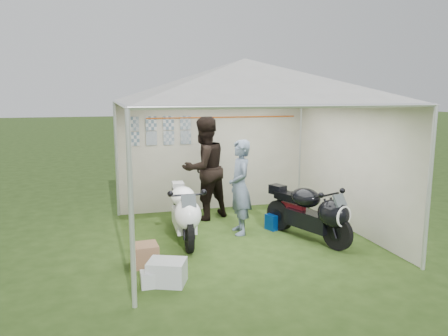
{
  "coord_description": "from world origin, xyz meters",
  "views": [
    {
      "loc": [
        -2.3,
        -6.83,
        2.47
      ],
      "look_at": [
        -0.25,
        0.35,
        1.17
      ],
      "focal_mm": 35.0,
      "sensor_mm": 36.0,
      "label": 1
    }
  ],
  "objects_px": {
    "motorcycle_white": "(184,211)",
    "crate_1": "(145,255)",
    "equipment_box": "(293,206)",
    "crate_0": "(167,272)",
    "person_dark_jacket": "(204,168)",
    "motorcycle_black": "(312,212)",
    "canopy_tent": "(244,85)",
    "paddock_stand": "(276,221)",
    "crate_2": "(151,279)",
    "person_blue_jacket": "(240,187)"
  },
  "relations": [
    {
      "from": "motorcycle_white",
      "to": "equipment_box",
      "type": "distance_m",
      "value": 2.44
    },
    {
      "from": "motorcycle_black",
      "to": "crate_0",
      "type": "height_order",
      "value": "motorcycle_black"
    },
    {
      "from": "motorcycle_white",
      "to": "motorcycle_black",
      "type": "xyz_separation_m",
      "value": [
        2.04,
        -0.59,
        -0.01
      ]
    },
    {
      "from": "crate_0",
      "to": "motorcycle_black",
      "type": "bearing_deg",
      "value": 21.23
    },
    {
      "from": "crate_1",
      "to": "crate_2",
      "type": "bearing_deg",
      "value": -90.0
    },
    {
      "from": "equipment_box",
      "to": "crate_1",
      "type": "bearing_deg",
      "value": -152.0
    },
    {
      "from": "person_dark_jacket",
      "to": "equipment_box",
      "type": "xyz_separation_m",
      "value": [
        1.68,
        -0.48,
        -0.76
      ]
    },
    {
      "from": "paddock_stand",
      "to": "crate_1",
      "type": "distance_m",
      "value": 2.71
    },
    {
      "from": "canopy_tent",
      "to": "crate_2",
      "type": "distance_m",
      "value": 3.39
    },
    {
      "from": "canopy_tent",
      "to": "crate_0",
      "type": "distance_m",
      "value": 3.24
    },
    {
      "from": "motorcycle_black",
      "to": "person_dark_jacket",
      "type": "bearing_deg",
      "value": 106.96
    },
    {
      "from": "canopy_tent",
      "to": "person_blue_jacket",
      "type": "distance_m",
      "value": 1.76
    },
    {
      "from": "canopy_tent",
      "to": "person_blue_jacket",
      "type": "bearing_deg",
      "value": 86.54
    },
    {
      "from": "canopy_tent",
      "to": "paddock_stand",
      "type": "xyz_separation_m",
      "value": [
        0.74,
        0.28,
        -2.44
      ]
    },
    {
      "from": "crate_1",
      "to": "canopy_tent",
      "type": "bearing_deg",
      "value": 24.83
    },
    {
      "from": "crate_1",
      "to": "crate_2",
      "type": "height_order",
      "value": "crate_1"
    },
    {
      "from": "canopy_tent",
      "to": "crate_2",
      "type": "bearing_deg",
      "value": -138.95
    },
    {
      "from": "canopy_tent",
      "to": "crate_1",
      "type": "height_order",
      "value": "canopy_tent"
    },
    {
      "from": "crate_2",
      "to": "crate_0",
      "type": "bearing_deg",
      "value": 5.02
    },
    {
      "from": "motorcycle_white",
      "to": "equipment_box",
      "type": "xyz_separation_m",
      "value": [
        2.32,
        0.73,
        -0.27
      ]
    },
    {
      "from": "motorcycle_white",
      "to": "crate_1",
      "type": "relative_size",
      "value": 5.3
    },
    {
      "from": "crate_0",
      "to": "crate_1",
      "type": "bearing_deg",
      "value": 106.67
    },
    {
      "from": "crate_2",
      "to": "canopy_tent",
      "type": "bearing_deg",
      "value": 41.05
    },
    {
      "from": "equipment_box",
      "to": "person_dark_jacket",
      "type": "bearing_deg",
      "value": 164.14
    },
    {
      "from": "paddock_stand",
      "to": "canopy_tent",
      "type": "bearing_deg",
      "value": -159.34
    },
    {
      "from": "motorcycle_white",
      "to": "crate_1",
      "type": "bearing_deg",
      "value": -126.32
    },
    {
      "from": "equipment_box",
      "to": "crate_0",
      "type": "relative_size",
      "value": 1.03
    },
    {
      "from": "motorcycle_white",
      "to": "crate_1",
      "type": "xyz_separation_m",
      "value": [
        -0.74,
        -0.9,
        -0.36
      ]
    },
    {
      "from": "canopy_tent",
      "to": "equipment_box",
      "type": "height_order",
      "value": "canopy_tent"
    },
    {
      "from": "paddock_stand",
      "to": "crate_0",
      "type": "bearing_deg",
      "value": -141.95
    },
    {
      "from": "canopy_tent",
      "to": "equipment_box",
      "type": "distance_m",
      "value": 2.8
    },
    {
      "from": "motorcycle_white",
      "to": "person_dark_jacket",
      "type": "relative_size",
      "value": 0.94
    },
    {
      "from": "person_dark_jacket",
      "to": "motorcycle_black",
      "type": "bearing_deg",
      "value": 103.29
    },
    {
      "from": "crate_0",
      "to": "equipment_box",
      "type": "bearing_deg",
      "value": 39.16
    },
    {
      "from": "canopy_tent",
      "to": "person_blue_jacket",
      "type": "height_order",
      "value": "canopy_tent"
    },
    {
      "from": "paddock_stand",
      "to": "person_dark_jacket",
      "type": "height_order",
      "value": "person_dark_jacket"
    },
    {
      "from": "paddock_stand",
      "to": "equipment_box",
      "type": "height_order",
      "value": "equipment_box"
    },
    {
      "from": "motorcycle_black",
      "to": "crate_1",
      "type": "height_order",
      "value": "motorcycle_black"
    },
    {
      "from": "motorcycle_black",
      "to": "equipment_box",
      "type": "height_order",
      "value": "motorcycle_black"
    },
    {
      "from": "canopy_tent",
      "to": "motorcycle_black",
      "type": "xyz_separation_m",
      "value": [
        1.04,
        -0.5,
        -2.07
      ]
    },
    {
      "from": "paddock_stand",
      "to": "crate_0",
      "type": "xyz_separation_m",
      "value": [
        -2.28,
        -1.78,
        0.02
      ]
    },
    {
      "from": "motorcycle_white",
      "to": "crate_0",
      "type": "height_order",
      "value": "motorcycle_white"
    },
    {
      "from": "paddock_stand",
      "to": "equipment_box",
      "type": "bearing_deg",
      "value": 43.22
    },
    {
      "from": "person_blue_jacket",
      "to": "equipment_box",
      "type": "relative_size",
      "value": 3.4
    },
    {
      "from": "motorcycle_white",
      "to": "crate_2",
      "type": "height_order",
      "value": "motorcycle_white"
    },
    {
      "from": "person_blue_jacket",
      "to": "equipment_box",
      "type": "height_order",
      "value": "person_blue_jacket"
    },
    {
      "from": "crate_2",
      "to": "paddock_stand",
      "type": "bearing_deg",
      "value": 35.92
    },
    {
      "from": "motorcycle_black",
      "to": "crate_1",
      "type": "relative_size",
      "value": 4.96
    },
    {
      "from": "person_dark_jacket",
      "to": "equipment_box",
      "type": "height_order",
      "value": "person_dark_jacket"
    },
    {
      "from": "motorcycle_black",
      "to": "crate_2",
      "type": "distance_m",
      "value": 3.0
    }
  ]
}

